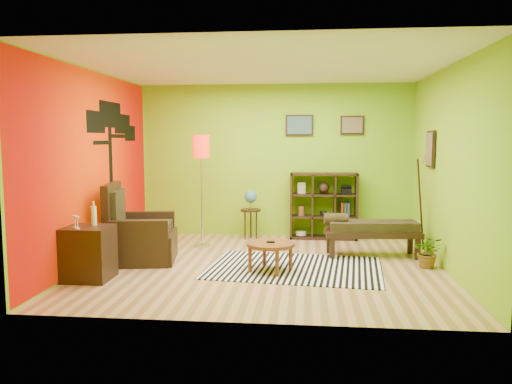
# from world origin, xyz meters

# --- Properties ---
(ground) EXTENTS (5.00, 5.00, 0.00)m
(ground) POSITION_xyz_m (0.00, 0.00, 0.00)
(ground) COLOR tan
(ground) RESTS_ON ground
(room_shell) EXTENTS (5.04, 4.54, 2.82)m
(room_shell) POSITION_xyz_m (-0.09, 0.01, 1.80)
(room_shell) COLOR #83C219
(room_shell) RESTS_ON ground
(zebra_rug) EXTENTS (2.55, 1.91, 0.01)m
(zebra_rug) POSITION_xyz_m (0.43, -0.10, 0.01)
(zebra_rug) COLOR white
(zebra_rug) RESTS_ON ground
(coffee_table) EXTENTS (0.65, 0.65, 0.42)m
(coffee_table) POSITION_xyz_m (0.11, -0.31, 0.35)
(coffee_table) COLOR brown
(coffee_table) RESTS_ON ground
(armchair) EXTENTS (1.10, 1.10, 1.16)m
(armchair) POSITION_xyz_m (-1.90, 0.09, 0.35)
(armchair) COLOR black
(armchair) RESTS_ON ground
(side_cabinet) EXTENTS (0.59, 0.53, 1.01)m
(side_cabinet) POSITION_xyz_m (-2.20, -0.94, 0.35)
(side_cabinet) COLOR black
(side_cabinet) RESTS_ON ground
(floor_lamp) EXTENTS (0.28, 0.28, 1.87)m
(floor_lamp) POSITION_xyz_m (-1.15, 1.15, 1.51)
(floor_lamp) COLOR silver
(floor_lamp) RESTS_ON ground
(globe_table) EXTENTS (0.36, 0.36, 0.89)m
(globe_table) POSITION_xyz_m (-0.41, 1.87, 0.67)
(globe_table) COLOR black
(globe_table) RESTS_ON ground
(cube_shelf) EXTENTS (1.20, 0.35, 1.20)m
(cube_shelf) POSITION_xyz_m (0.91, 2.03, 0.60)
(cube_shelf) COLOR black
(cube_shelf) RESTS_ON ground
(bench) EXTENTS (1.49, 0.61, 0.67)m
(bench) POSITION_xyz_m (1.56, 0.73, 0.43)
(bench) COLOR black
(bench) RESTS_ON ground
(potted_plant) EXTENTS (0.50, 0.53, 0.35)m
(potted_plant) POSITION_xyz_m (2.30, 0.10, 0.18)
(potted_plant) COLOR #26661E
(potted_plant) RESTS_ON ground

